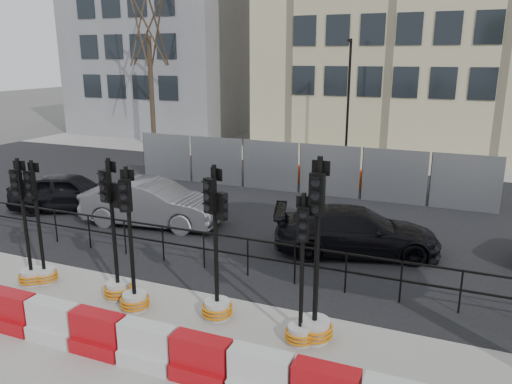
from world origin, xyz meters
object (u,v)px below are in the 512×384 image
at_px(traffic_signal_d, 116,267).
at_px(car_a, 70,192).
at_px(traffic_signal_h, 315,305).
at_px(car_c, 356,231).

relative_size(traffic_signal_d, car_a, 0.75).
xyz_separation_m(traffic_signal_h, car_a, (-10.13, 4.73, -0.06)).
bearing_deg(traffic_signal_h, car_a, 156.16).
bearing_deg(traffic_signal_d, car_c, 56.47).
xyz_separation_m(car_a, car_c, (9.97, -0.12, -0.03)).
distance_m(traffic_signal_d, traffic_signal_h, 4.49).
relative_size(traffic_signal_h, car_a, 0.84).
bearing_deg(car_c, car_a, 72.85).
bearing_deg(car_c, traffic_signal_d, 120.41).
distance_m(traffic_signal_h, car_a, 11.18).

